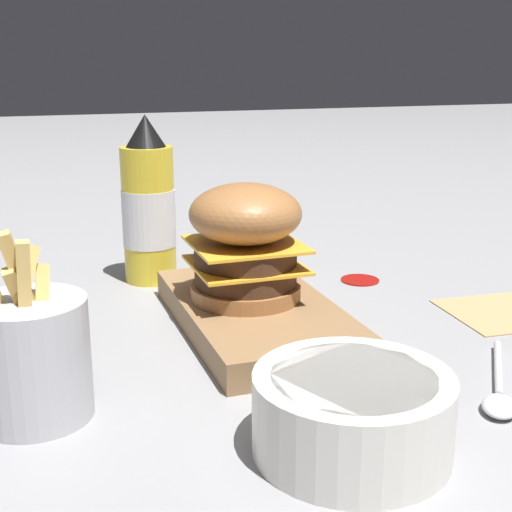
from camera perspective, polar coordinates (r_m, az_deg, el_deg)
ground_plane at (r=0.71m, az=-1.94°, el=-7.27°), size 6.00×6.00×0.00m
serving_board at (r=0.76m, az=0.00°, el=-4.73°), size 0.29×0.15×0.03m
burger at (r=0.74m, az=-0.85°, el=1.22°), size 0.12×0.12×0.12m
ketchup_bottle at (r=0.91m, az=-8.59°, el=3.75°), size 0.07×0.07×0.21m
fries_basket at (r=0.59m, az=-17.53°, el=-7.64°), size 0.09×0.09×0.16m
side_bowl at (r=0.53m, az=7.72°, el=-12.24°), size 0.15×0.15×0.06m
spoon at (r=0.64m, az=18.89°, el=-10.39°), size 0.14×0.11×0.01m
ketchup_puddle at (r=0.93m, az=8.32°, el=-1.86°), size 0.05×0.05×0.00m
parchment_square at (r=0.85m, az=19.06°, el=-4.27°), size 0.12×0.12×0.00m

